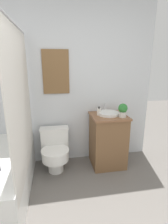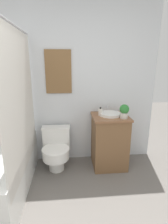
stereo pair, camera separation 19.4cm
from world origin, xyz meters
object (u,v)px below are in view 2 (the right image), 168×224
at_px(toilet, 56,148).
at_px(sink, 110,114).
at_px(potted_plant, 124,111).
at_px(soap_bottle, 100,112).

xyz_separation_m(toilet, sink, (0.82, 0.02, 0.52)).
bearing_deg(potted_plant, soap_bottle, 153.36).
distance_m(sink, potted_plant, 0.24).
xyz_separation_m(soap_bottle, potted_plant, (0.31, -0.16, 0.05)).
height_order(sink, potted_plant, potted_plant).
xyz_separation_m(sink, potted_plant, (0.16, -0.16, 0.09)).
height_order(soap_bottle, potted_plant, potted_plant).
xyz_separation_m(toilet, soap_bottle, (0.68, 0.02, 0.56)).
bearing_deg(soap_bottle, sink, 0.14).
height_order(toilet, sink, sink).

